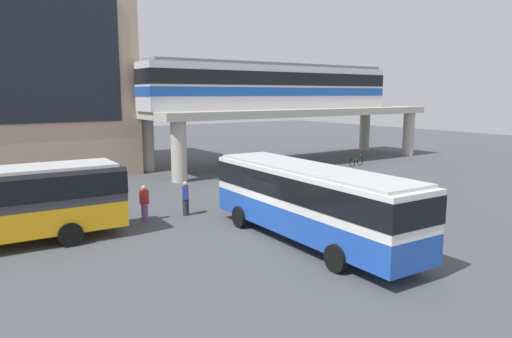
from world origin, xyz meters
TOP-DOWN VIEW (x-y plane):
  - ground_plane at (0.00, 10.00)m, footprint 120.00×120.00m
  - elevated_platform at (15.23, 16.66)m, footprint 27.62×7.41m
  - train at (13.29, 16.66)m, footprint 24.15×2.96m
  - bus_main at (0.98, -1.89)m, footprint 3.09×11.13m
  - bicycle_black at (7.25, 9.94)m, footprint 1.78×0.29m
  - bicycle_green at (18.45, 11.87)m, footprint 1.79×0.20m
  - bicycle_red at (6.49, 11.67)m, footprint 1.67×0.77m
  - bicycle_orange at (12.36, 9.49)m, footprint 1.79×0.26m
  - pedestrian_near_building at (-1.18, 5.13)m, footprint 0.44×0.48m
  - pedestrian_waiting_near_stop at (-3.33, 5.27)m, footprint 0.42×0.32m

SIDE VIEW (x-z plane):
  - ground_plane at x=0.00m, z-range 0.00..0.00m
  - bicycle_black at x=7.25m, z-range -0.16..0.88m
  - bicycle_green at x=18.45m, z-range -0.16..0.88m
  - bicycle_red at x=6.49m, z-range -0.16..0.88m
  - bicycle_orange at x=12.36m, z-range -0.16..0.88m
  - pedestrian_near_building at x=-1.18m, z-range -0.05..1.71m
  - pedestrian_waiting_near_stop at x=-3.33m, z-range -0.05..1.73m
  - bus_main at x=0.98m, z-range 0.38..3.60m
  - elevated_platform at x=15.23m, z-range 1.79..6.67m
  - train at x=13.29m, z-range 4.93..8.77m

